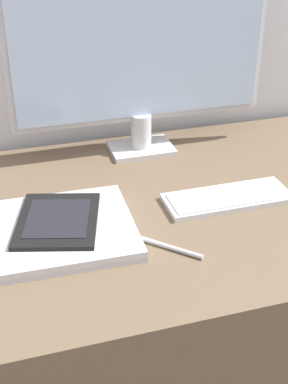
{
  "coord_description": "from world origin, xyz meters",
  "views": [
    {
      "loc": [
        -0.24,
        -0.74,
        1.32
      ],
      "look_at": [
        0.02,
        0.13,
        0.79
      ],
      "focal_mm": 50.0,
      "sensor_mm": 36.0,
      "label": 1
    }
  ],
  "objects_px": {
    "monitor": "(140,40)",
    "pen": "(168,247)",
    "laptop": "(51,232)",
    "ereader": "(58,220)",
    "keyboard": "(228,198)"
  },
  "relations": [
    {
      "from": "laptop",
      "to": "ereader",
      "type": "relative_size",
      "value": 1.46
    },
    {
      "from": "pen",
      "to": "ereader",
      "type": "bearing_deg",
      "value": 148.71
    },
    {
      "from": "keyboard",
      "to": "laptop",
      "type": "height_order",
      "value": "laptop"
    },
    {
      "from": "monitor",
      "to": "ereader",
      "type": "relative_size",
      "value": 2.8
    },
    {
      "from": "laptop",
      "to": "ereader",
      "type": "height_order",
      "value": "ereader"
    },
    {
      "from": "laptop",
      "to": "ereader",
      "type": "distance_m",
      "value": 0.03
    },
    {
      "from": "ereader",
      "to": "monitor",
      "type": "bearing_deg",
      "value": 50.12
    },
    {
      "from": "laptop",
      "to": "pen",
      "type": "xyz_separation_m",
      "value": [
        0.2,
        -0.1,
        -0.01
      ]
    },
    {
      "from": "keyboard",
      "to": "laptop",
      "type": "bearing_deg",
      "value": -176.24
    },
    {
      "from": "pen",
      "to": "keyboard",
      "type": "bearing_deg",
      "value": 35.23
    },
    {
      "from": "monitor",
      "to": "pen",
      "type": "relative_size",
      "value": 5.82
    },
    {
      "from": "monitor",
      "to": "keyboard",
      "type": "height_order",
      "value": "monitor"
    },
    {
      "from": "monitor",
      "to": "laptop",
      "type": "distance_m",
      "value": 0.49
    },
    {
      "from": "monitor",
      "to": "laptop",
      "type": "height_order",
      "value": "monitor"
    },
    {
      "from": "laptop",
      "to": "pen",
      "type": "relative_size",
      "value": 3.03
    }
  ]
}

